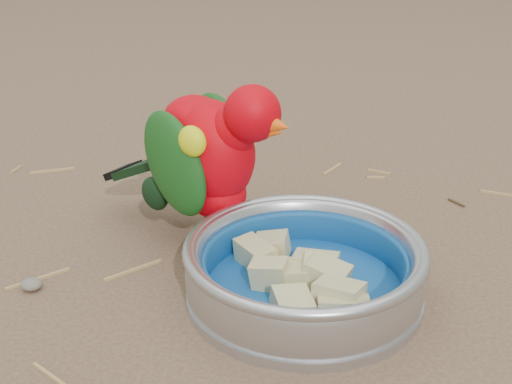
# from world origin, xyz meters

# --- Properties ---
(ground) EXTENTS (60.00, 60.00, 0.00)m
(ground) POSITION_xyz_m (0.00, 0.00, 0.00)
(ground) COLOR brown
(food_bowl) EXTENTS (0.23, 0.23, 0.02)m
(food_bowl) POSITION_xyz_m (-0.03, 0.09, 0.01)
(food_bowl) COLOR #B2B2BA
(food_bowl) RESTS_ON ground
(bowl_wall) EXTENTS (0.23, 0.23, 0.04)m
(bowl_wall) POSITION_xyz_m (-0.03, 0.09, 0.04)
(bowl_wall) COLOR #B2B2BA
(bowl_wall) RESTS_ON food_bowl
(fruit_wedges) EXTENTS (0.14, 0.14, 0.03)m
(fruit_wedges) POSITION_xyz_m (-0.03, 0.09, 0.03)
(fruit_wedges) COLOR #C5B780
(fruit_wedges) RESTS_ON food_bowl
(lory_parrot) EXTENTS (0.25, 0.22, 0.19)m
(lory_parrot) POSITION_xyz_m (-0.13, 0.20, 0.09)
(lory_parrot) COLOR #C9000B
(lory_parrot) RESTS_ON ground
(ground_debris) EXTENTS (0.90, 0.80, 0.01)m
(ground_debris) POSITION_xyz_m (-0.00, 0.10, 0.00)
(ground_debris) COLOR tan
(ground_debris) RESTS_ON ground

